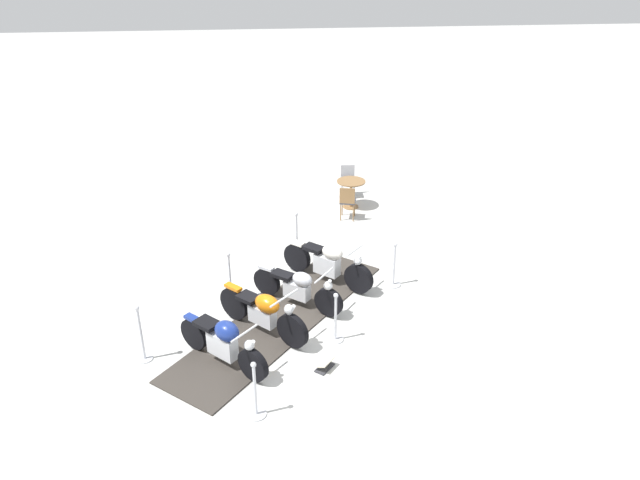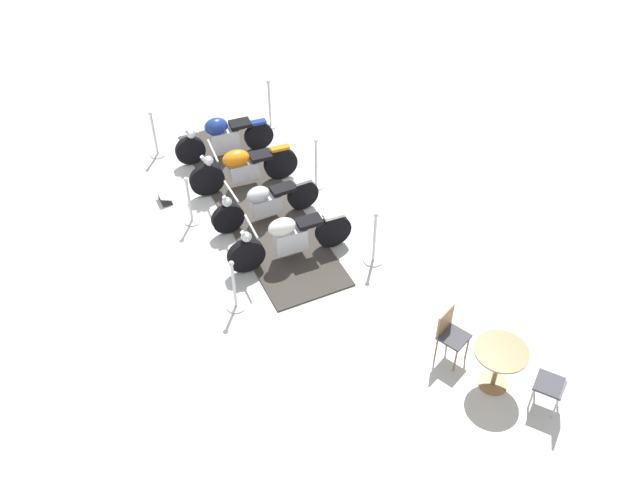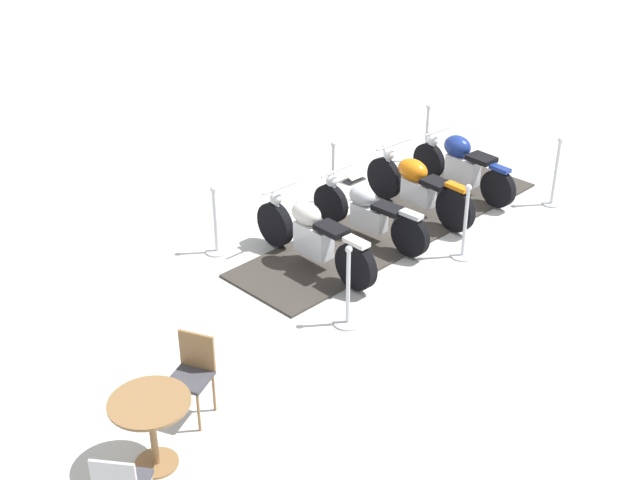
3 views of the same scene
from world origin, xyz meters
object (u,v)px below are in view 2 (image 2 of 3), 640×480
(motorcycle_navy, at_px, (222,136))
(stanchion_right_mid, at_px, (190,207))
(stanchion_left_rear, at_px, (374,247))
(stanchion_right_front, at_px, (156,141))
(motorcycle_copper, at_px, (242,167))
(cafe_chair_across_table, at_px, (450,332))
(cafe_chair_near_table, at_px, (556,384))
(stanchion_right_rear, at_px, (235,293))
(motorcycle_cream, at_px, (289,238))
(info_placard, at_px, (165,198))
(stanchion_left_front, at_px, (270,109))
(motorcycle_chrome, at_px, (264,202))
(cafe_table, at_px, (499,359))
(stanchion_left_mid, at_px, (316,171))

(motorcycle_navy, xyz_separation_m, stanchion_right_mid, (-2.04, -0.53, -0.16))
(stanchion_left_rear, height_order, stanchion_right_front, stanchion_left_rear)
(motorcycle_copper, height_order, stanchion_left_rear, stanchion_left_rear)
(stanchion_right_front, relative_size, cafe_chair_across_table, 1.12)
(motorcycle_navy, bearing_deg, cafe_chair_near_table, 109.58)
(stanchion_right_rear, xyz_separation_m, stanchion_right_front, (3.01, 3.69, 0.01))
(motorcycle_cream, xyz_separation_m, stanchion_right_front, (1.61, 3.95, -0.15))
(motorcycle_copper, bearing_deg, stanchion_right_rear, 71.68)
(info_placard, bearing_deg, cafe_chair_across_table, -152.71)
(motorcycle_navy, relative_size, stanchion_left_front, 1.39)
(motorcycle_cream, relative_size, stanchion_left_rear, 1.65)
(stanchion_left_front, height_order, cafe_chair_across_table, stanchion_left_front)
(motorcycle_chrome, height_order, stanchion_right_front, stanchion_right_front)
(info_placard, bearing_deg, cafe_table, -153.06)
(stanchion_right_rear, relative_size, stanchion_left_front, 0.90)
(stanchion_right_front, distance_m, cafe_table, 8.38)
(info_placard, height_order, cafe_chair_near_table, cafe_chair_near_table)
(stanchion_right_rear, bearing_deg, cafe_chair_near_table, -86.95)
(stanchion_left_rear, relative_size, stanchion_right_front, 1.05)
(stanchion_right_mid, xyz_separation_m, stanchion_left_front, (3.49, 0.22, 0.08))
(stanchion_left_mid, distance_m, cafe_chair_across_table, 4.73)
(cafe_table, height_order, cafe_chair_near_table, cafe_chair_near_table)
(stanchion_left_rear, relative_size, cafe_chair_near_table, 1.21)
(stanchion_left_mid, distance_m, cafe_table, 5.49)
(info_placard, bearing_deg, stanchion_left_mid, -105.98)
(motorcycle_cream, height_order, cafe_table, motorcycle_cream)
(stanchion_left_front, xyz_separation_m, info_placard, (-3.20, 0.59, -0.36))
(cafe_chair_near_table, distance_m, cafe_chair_across_table, 1.63)
(stanchion_left_front, height_order, stanchion_right_front, stanchion_left_front)
(stanchion_right_rear, relative_size, stanchion_left_rear, 0.94)
(stanchion_right_rear, bearing_deg, stanchion_left_mid, 3.67)
(motorcycle_navy, relative_size, motorcycle_cream, 0.88)
(motorcycle_navy, relative_size, cafe_table, 2.02)
(stanchion_right_rear, xyz_separation_m, stanchion_left_front, (5.00, 2.07, 0.10))
(motorcycle_copper, relative_size, motorcycle_cream, 0.91)
(cafe_chair_near_table, relative_size, cafe_chair_across_table, 0.96)
(cafe_chair_across_table, bearing_deg, stanchion_right_rear, -156.66)
(stanchion_left_rear, distance_m, stanchion_right_front, 5.41)
(cafe_table, bearing_deg, motorcycle_cream, 74.55)
(info_placard, relative_size, cafe_chair_across_table, 0.45)
(cafe_table, xyz_separation_m, cafe_chair_near_table, (-0.03, -0.82, -0.06))
(motorcycle_navy, relative_size, stanchion_right_rear, 1.53)
(motorcycle_chrome, distance_m, info_placard, 2.10)
(motorcycle_copper, distance_m, stanchion_right_front, 2.20)
(stanchion_right_front, distance_m, cafe_chair_across_table, 7.56)
(stanchion_right_mid, distance_m, stanchion_left_front, 3.50)
(stanchion_left_front, bearing_deg, stanchion_left_rear, -129.19)
(cafe_table, bearing_deg, stanchion_left_mid, 54.43)
(stanchion_left_front, distance_m, stanchion_right_front, 2.57)
(motorcycle_copper, relative_size, stanchion_left_front, 1.44)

